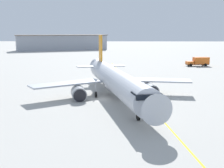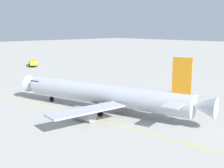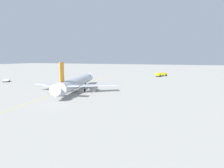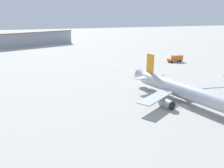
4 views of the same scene
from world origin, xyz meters
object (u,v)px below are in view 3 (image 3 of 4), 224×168
Objects in this scene: pushback_tug_truck at (6,80)px; safety_cone_near at (98,80)px; fire_tender_truck at (161,74)px; safety_cone_mid at (100,79)px; airliner_main at (77,83)px.

safety_cone_near is at bearing 74.97° from pushback_tug_truck.
fire_tender_truck reaches higher than safety_cone_mid.
safety_cone_near is at bearing 10.98° from safety_cone_mid.
airliner_main reaches higher than safety_cone_near.
airliner_main is 74.40m from fire_tender_truck.
airliner_main is 50.57m from pushback_tug_truck.
safety_cone_mid is at bearing 79.82° from pushback_tug_truck.
safety_cone_near is 4.40m from safety_cone_mid.
airliner_main reaches higher than pushback_tug_truck.
pushback_tug_truck is at bearing 62.21° from airliner_main.
airliner_main is at bearing 11.02° from safety_cone_mid.
airliner_main is 74.59× the size of safety_cone_near.
pushback_tug_truck is at bearing 155.44° from fire_tender_truck.
safety_cone_mid is at bearing -3.20° from airliner_main.
airliner_main is 39.97m from safety_cone_mid.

